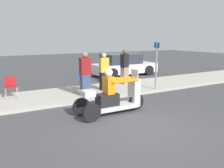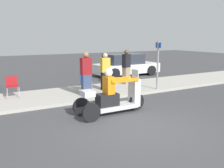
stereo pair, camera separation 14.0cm
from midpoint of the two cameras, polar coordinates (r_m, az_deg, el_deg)
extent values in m
plane|color=#424244|center=(7.02, 5.62, -10.11)|extent=(60.00, 60.00, 0.00)
cube|color=#B2ADA3|center=(10.88, -8.86, -2.28)|extent=(28.00, 2.80, 0.12)
cylinder|color=black|center=(8.68, 5.09, -4.01)|extent=(0.57, 0.10, 0.57)
cylinder|color=black|center=(7.44, -5.19, -6.55)|extent=(0.57, 0.10, 0.57)
cylinder|color=black|center=(8.09, -7.49, -5.16)|extent=(0.57, 0.10, 0.57)
cube|color=silver|center=(8.18, -0.49, -5.30)|extent=(1.72, 0.52, 0.14)
cube|color=black|center=(8.03, -1.56, -3.62)|extent=(0.69, 0.41, 0.40)
cube|color=silver|center=(8.54, 4.59, -1.86)|extent=(0.24, 0.41, 0.95)
cube|color=silver|center=(8.44, 4.76, 2.30)|extent=(0.03, 0.37, 0.30)
cube|color=silver|center=(7.66, -6.07, -2.16)|extent=(0.36, 0.41, 0.18)
cube|color=orange|center=(7.95, -1.26, -0.26)|extent=(0.26, 0.38, 0.55)
sphere|color=white|center=(7.88, -1.27, 2.63)|extent=(0.26, 0.26, 0.26)
cube|color=gray|center=(8.01, -0.01, -3.64)|extent=(0.14, 0.14, 0.40)
cube|color=gray|center=(8.21, -0.87, -3.28)|extent=(0.14, 0.14, 0.40)
cube|color=orange|center=(8.01, 2.55, 0.82)|extent=(1.00, 0.09, 0.09)
cube|color=orange|center=(8.34, 1.04, 1.23)|extent=(1.00, 0.09, 0.09)
cube|color=gray|center=(12.76, 2.57, 1.96)|extent=(0.43, 0.35, 0.84)
cube|color=black|center=(12.66, 2.60, 5.34)|extent=(0.47, 0.37, 0.67)
sphere|color=brown|center=(12.63, 2.62, 7.37)|extent=(0.23, 0.23, 0.23)
cube|color=black|center=(11.26, -2.18, 0.69)|extent=(0.36, 0.25, 0.81)
cube|color=gold|center=(11.15, -2.21, 4.35)|extent=(0.40, 0.25, 0.64)
sphere|color=beige|center=(11.11, -2.22, 6.55)|extent=(0.22, 0.22, 0.22)
cube|color=#38476B|center=(10.19, -6.49, -0.29)|extent=(0.39, 0.27, 0.86)
cube|color=maroon|center=(10.07, -6.58, 4.03)|extent=(0.43, 0.27, 0.68)
sphere|color=#9E704C|center=(10.02, -6.64, 6.63)|extent=(0.23, 0.23, 0.23)
cylinder|color=#A5A8AD|center=(10.36, -23.43, -2.13)|extent=(0.02, 0.02, 0.44)
cylinder|color=#A5A8AD|center=(10.40, -21.03, -1.91)|extent=(0.02, 0.02, 0.44)
cylinder|color=#A5A8AD|center=(10.79, -23.65, -1.66)|extent=(0.02, 0.02, 0.44)
cylinder|color=#A5A8AD|center=(10.83, -21.34, -1.45)|extent=(0.02, 0.02, 0.44)
cube|color=maroon|center=(10.55, -22.45, -0.56)|extent=(0.46, 0.46, 0.02)
cube|color=maroon|center=(10.73, -22.65, 0.58)|extent=(0.44, 0.04, 0.38)
cylinder|color=#A5A8AD|center=(10.76, -7.45, -0.86)|extent=(0.02, 0.02, 0.44)
cylinder|color=#A5A8AD|center=(10.88, -5.21, -0.69)|extent=(0.02, 0.02, 0.44)
cylinder|color=#A5A8AD|center=(11.18, -8.03, -0.44)|extent=(0.02, 0.02, 0.44)
cylinder|color=#A5A8AD|center=(11.29, -5.86, -0.28)|extent=(0.02, 0.02, 0.44)
cube|color=#1E479E|center=(10.98, -6.66, 0.61)|extent=(0.50, 0.50, 0.02)
cube|color=#1E479E|center=(11.16, -6.99, 1.71)|extent=(0.44, 0.09, 0.38)
cube|color=silver|center=(16.40, 2.48, 3.69)|extent=(4.26, 1.77, 0.59)
cube|color=#2D333D|center=(16.22, 1.87, 5.79)|extent=(2.34, 1.59, 0.63)
cylinder|color=black|center=(16.52, 8.19, 3.10)|extent=(0.64, 0.22, 0.64)
cylinder|color=black|center=(17.92, 4.64, 3.77)|extent=(0.64, 0.22, 0.64)
cylinder|color=black|center=(14.95, -0.11, 2.42)|extent=(0.64, 0.22, 0.64)
cylinder|color=black|center=(16.48, -3.24, 3.18)|extent=(0.64, 0.22, 0.64)
cylinder|color=gray|center=(11.52, 9.73, 4.27)|extent=(0.08, 0.08, 2.20)
cube|color=#1E51AD|center=(11.46, 9.87, 8.75)|extent=(0.02, 0.36, 0.24)
camera|label=1|loc=(0.07, -90.50, -0.10)|focal=40.00mm
camera|label=2|loc=(0.07, 89.50, 0.10)|focal=40.00mm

